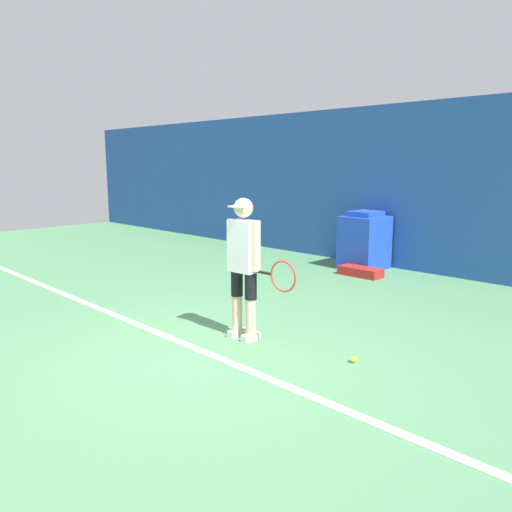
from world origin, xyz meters
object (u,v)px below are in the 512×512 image
(equipment_bag, at_px, (360,272))
(tennis_player, at_px, (245,262))
(tennis_ball, at_px, (353,359))
(covered_chair, at_px, (364,241))

(equipment_bag, bearing_deg, tennis_player, -76.65)
(tennis_player, relative_size, tennis_ball, 24.13)
(covered_chair, distance_m, equipment_bag, 0.83)
(tennis_ball, bearing_deg, tennis_player, -167.47)
(tennis_ball, relative_size, equipment_bag, 0.09)
(tennis_ball, bearing_deg, equipment_bag, 122.29)
(tennis_ball, bearing_deg, covered_chair, 121.73)
(tennis_ball, xyz_separation_m, equipment_bag, (-2.20, 3.49, 0.05))
(tennis_player, height_order, equipment_bag, tennis_player)
(covered_chair, height_order, equipment_bag, covered_chair)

